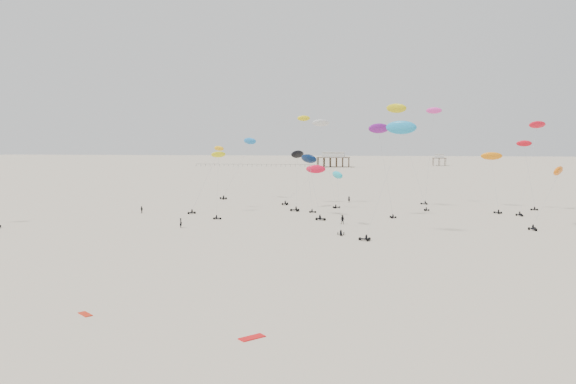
% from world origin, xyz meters
% --- Properties ---
extents(ground_plane, '(900.00, 900.00, 0.00)m').
position_xyz_m(ground_plane, '(0.00, 200.00, 0.00)').
color(ground_plane, beige).
extents(pavilion_main, '(21.00, 13.00, 9.80)m').
position_xyz_m(pavilion_main, '(-10.00, 350.00, 4.22)').
color(pavilion_main, brown).
rests_on(pavilion_main, ground).
extents(pavilion_small, '(9.00, 7.00, 8.00)m').
position_xyz_m(pavilion_small, '(60.00, 380.00, 3.49)').
color(pavilion_small, brown).
rests_on(pavilion_small, ground).
extents(pier_fence, '(80.20, 0.20, 1.50)m').
position_xyz_m(pier_fence, '(-62.00, 350.00, 0.77)').
color(pier_fence, black).
rests_on(pier_fence, ground).
extents(rig_0, '(3.66, 14.49, 14.46)m').
position_xyz_m(rig_0, '(8.98, 91.56, 6.98)').
color(rig_0, black).
rests_on(rig_0, ground).
extents(rig_2, '(4.97, 4.48, 16.66)m').
position_xyz_m(rig_2, '(51.64, 127.90, 11.33)').
color(rig_2, black).
rests_on(rig_2, ground).
extents(rig_3, '(6.12, 13.71, 17.78)m').
position_xyz_m(rig_3, '(-23.22, 113.59, 7.83)').
color(rig_3, black).
rests_on(rig_3, ground).
extents(rig_4, '(9.11, 13.74, 22.34)m').
position_xyz_m(rig_4, '(51.66, 122.96, 15.68)').
color(rig_4, black).
rests_on(rig_4, ground).
extents(rig_5, '(8.56, 13.71, 23.29)m').
position_xyz_m(rig_5, '(2.56, 132.18, 17.57)').
color(rig_5, black).
rests_on(rig_5, ground).
extents(rig_6, '(8.83, 10.58, 12.95)m').
position_xyz_m(rig_6, '(49.03, 99.42, 8.15)').
color(rig_6, black).
rests_on(rig_6, ground).
extents(rig_7, '(5.41, 7.63, 22.46)m').
position_xyz_m(rig_7, '(-0.05, 117.74, 14.09)').
color(rig_7, black).
rests_on(rig_7, ground).
extents(rig_8, '(6.69, 6.51, 20.29)m').
position_xyz_m(rig_8, '(16.81, 110.24, 16.89)').
color(rig_8, black).
rests_on(rig_8, ground).
extents(rig_9, '(5.34, 5.43, 25.31)m').
position_xyz_m(rig_9, '(30.33, 137.54, 18.81)').
color(rig_9, black).
rests_on(rig_9, ground).
extents(rig_10, '(10.79, 7.25, 17.82)m').
position_xyz_m(rig_10, '(-21.08, 142.92, 12.63)').
color(rig_10, black).
rests_on(rig_10, ground).
extents(rig_11, '(5.98, 14.98, 17.69)m').
position_xyz_m(rig_11, '(-18.99, 108.75, 9.54)').
color(rig_11, black).
rests_on(rig_11, ground).
extents(rig_12, '(3.78, 11.18, 14.68)m').
position_xyz_m(rig_12, '(-2.90, 121.45, 9.48)').
color(rig_12, black).
rests_on(rig_12, ground).
extents(rig_13, '(9.86, 10.98, 20.67)m').
position_xyz_m(rig_13, '(19.24, 85.90, 16.10)').
color(rig_13, black).
rests_on(rig_13, ground).
extents(rig_14, '(7.32, 11.34, 14.35)m').
position_xyz_m(rig_14, '(2.12, 107.51, 9.98)').
color(rig_14, black).
rests_on(rig_14, ground).
extents(rig_15, '(10.86, 10.44, 26.15)m').
position_xyz_m(rig_15, '(21.37, 127.36, 22.36)').
color(rig_15, black).
rests_on(rig_15, ground).
extents(rig_16, '(10.60, 10.03, 12.71)m').
position_xyz_m(rig_16, '(-1.12, 134.85, 7.32)').
color(rig_16, black).
rests_on(rig_16, ground).
extents(rig_17, '(5.42, 17.54, 18.63)m').
position_xyz_m(rig_17, '(44.38, 131.17, 10.97)').
color(rig_17, black).
rests_on(rig_17, ground).
extents(spectator_0, '(0.91, 0.94, 2.15)m').
position_xyz_m(spectator_0, '(-20.37, 87.56, 0.00)').
color(spectator_0, black).
rests_on(spectator_0, ground).
extents(spectator_1, '(1.19, 0.92, 2.14)m').
position_xyz_m(spectator_1, '(9.54, 96.72, 0.00)').
color(spectator_1, black).
rests_on(spectator_1, ground).
extents(spectator_2, '(1.26, 1.11, 1.89)m').
position_xyz_m(spectator_2, '(-36.54, 107.12, 0.00)').
color(spectator_2, black).
rests_on(spectator_2, ground).
extents(spectator_3, '(0.82, 0.64, 2.03)m').
position_xyz_m(spectator_3, '(9.09, 137.11, 0.00)').
color(spectator_3, black).
rests_on(spectator_3, ground).
extents(grounded_kite_a, '(2.18, 2.20, 0.08)m').
position_xyz_m(grounded_kite_a, '(5.60, 31.13, 0.00)').
color(grounded_kite_a, red).
rests_on(grounded_kite_a, ground).
extents(grounded_kite_b, '(1.84, 1.67, 0.07)m').
position_xyz_m(grounded_kite_b, '(-11.20, 34.98, 0.00)').
color(grounded_kite_b, red).
rests_on(grounded_kite_b, ground).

